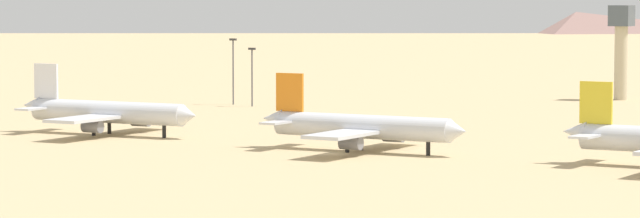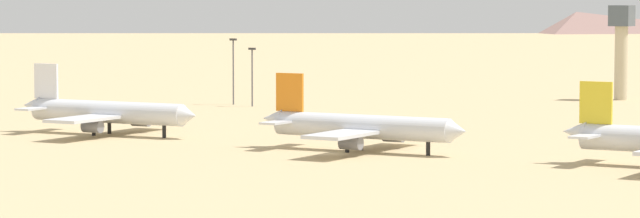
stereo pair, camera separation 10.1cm
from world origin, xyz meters
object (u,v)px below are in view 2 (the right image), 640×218
(control_tower, at_px, (621,43))
(light_pole_east, at_px, (233,66))
(parked_jet_white_1, at_px, (106,112))
(parked_jet_orange_2, at_px, (360,127))
(light_pole_mid, at_px, (252,72))

(control_tower, bearing_deg, light_pole_east, -139.99)
(parked_jet_white_1, bearing_deg, parked_jet_orange_2, -5.18)
(light_pole_mid, bearing_deg, control_tower, 44.09)
(parked_jet_white_1, xyz_separation_m, light_pole_east, (-23.26, 77.64, 4.76))
(parked_jet_orange_2, height_order, light_pole_mid, light_pole_mid)
(parked_jet_orange_2, relative_size, control_tower, 1.66)
(parked_jet_orange_2, bearing_deg, control_tower, 91.70)
(parked_jet_orange_2, height_order, light_pole_east, light_pole_east)
(parked_jet_orange_2, xyz_separation_m, control_tower, (-5.38, 142.07, 9.87))
(control_tower, height_order, light_pole_mid, control_tower)
(parked_jet_orange_2, bearing_deg, light_pole_mid, 132.25)
(parked_jet_orange_2, distance_m, control_tower, 142.52)
(control_tower, distance_m, light_pole_east, 96.03)
(parked_jet_white_1, height_order, parked_jet_orange_2, parked_jet_white_1)
(parked_jet_white_1, xyz_separation_m, light_pole_mid, (-16.22, 74.95, 3.74))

